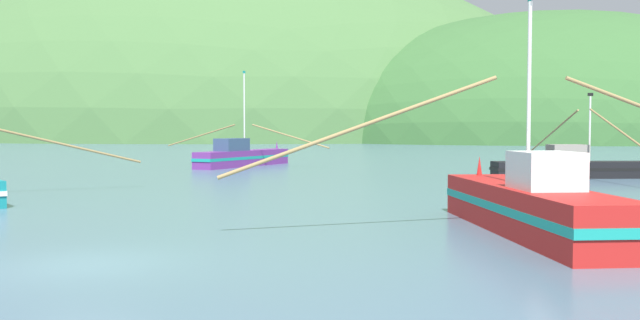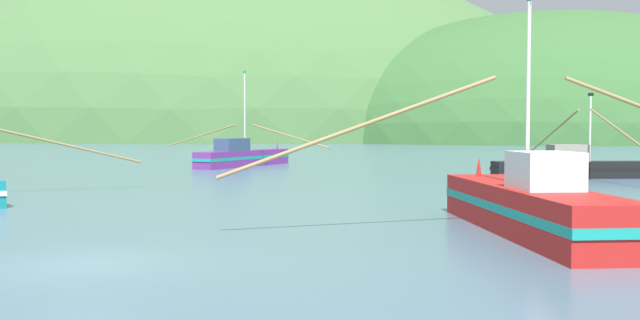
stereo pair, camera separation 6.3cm
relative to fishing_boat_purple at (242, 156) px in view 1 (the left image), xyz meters
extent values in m
plane|color=slate|center=(6.05, -40.96, -0.83)|extent=(600.00, 600.00, 0.00)
ellipsoid|color=#386633|center=(46.96, 117.75, -0.83)|extent=(122.37, 97.89, 61.15)
ellipsoid|color=#47703D|center=(-41.38, 161.21, -0.83)|extent=(218.05, 174.44, 105.86)
cube|color=#6B2D84|center=(0.07, 0.20, -0.18)|extent=(5.70, 11.38, 1.31)
cube|color=teal|center=(0.07, 0.20, -0.11)|extent=(5.76, 11.50, 0.24)
cone|color=#6B2D84|center=(1.94, 5.15, 0.83)|extent=(0.26, 0.26, 0.70)
cube|color=#334C6B|center=(-0.53, -1.40, 0.99)|extent=(2.47, 3.37, 1.02)
cylinder|color=silver|center=(0.11, 0.30, 3.66)|extent=(0.12, 0.12, 6.36)
cube|color=teal|center=(0.11, 0.30, 6.96)|extent=(0.15, 0.35, 0.20)
cylinder|color=#997F4C|center=(-4.07, 1.76, 1.69)|extent=(6.70, 2.62, 1.94)
cylinder|color=#997F4C|center=(4.22, -1.36, 1.69)|extent=(6.70, 2.62, 1.94)
cube|color=black|center=(24.65, -10.37, -0.31)|extent=(11.58, 3.72, 1.04)
cube|color=black|center=(24.65, -10.37, -0.26)|extent=(11.70, 3.75, 0.19)
cube|color=gray|center=(23.62, -10.54, 0.75)|extent=(2.48, 1.91, 1.08)
cylinder|color=silver|center=(25.02, -10.31, 2.28)|extent=(0.12, 0.12, 4.13)
cube|color=black|center=(25.02, -10.31, 4.46)|extent=(0.36, 0.09, 0.20)
cylinder|color=#997F4C|center=(23.76, -5.09, 2.00)|extent=(1.59, 8.80, 3.10)
cylinder|color=#997F4C|center=(25.53, -15.66, 2.00)|extent=(1.59, 8.80, 3.10)
cylinder|color=#997F4C|center=(-3.30, -23.84, 1.54)|extent=(5.77, 5.70, 2.09)
cube|color=red|center=(17.16, -34.68, -0.12)|extent=(4.28, 10.85, 1.42)
cube|color=teal|center=(17.16, -34.68, -0.05)|extent=(4.33, 10.96, 0.26)
cone|color=red|center=(16.16, -29.89, 0.94)|extent=(0.24, 0.24, 0.70)
cube|color=silver|center=(17.39, -35.81, 1.13)|extent=(2.00, 2.30, 1.08)
cylinder|color=silver|center=(17.13, -34.53, 3.36)|extent=(0.12, 0.12, 5.54)
cylinder|color=#997F4C|center=(12.06, -35.74, 2.37)|extent=(8.15, 1.81, 3.07)
camera|label=1|loc=(13.45, -56.19, 2.34)|focal=39.03mm
camera|label=2|loc=(13.51, -56.18, 2.34)|focal=39.03mm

